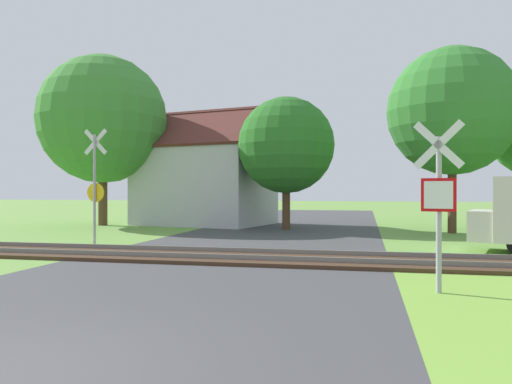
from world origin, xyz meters
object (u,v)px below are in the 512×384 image
object	(u,v)px
stop_sign_near	(439,197)
tree_right	(452,111)
house	(206,183)
tree_left	(103,120)
tree_center	(286,145)
crossing_sign_far	(95,182)

from	to	relation	value
stop_sign_near	tree_right	distance (m)	14.03
house	tree_left	bearing A→B (deg)	-146.85
house	tree_left	xyz separation A→B (m)	(-5.03, -1.95, 3.31)
tree_center	tree_right	distance (m)	7.40
tree_left	house	bearing A→B (deg)	21.18
tree_center	tree_left	bearing A→B (deg)	175.51
tree_left	stop_sign_near	bearing A→B (deg)	-44.32
crossing_sign_far	house	size ratio (longest dim) A/B	0.50
crossing_sign_far	tree_center	size ratio (longest dim) A/B	0.63
stop_sign_near	crossing_sign_far	bearing A→B (deg)	-16.74
tree_left	crossing_sign_far	bearing A→B (deg)	-61.97
stop_sign_near	tree_right	xyz separation A→B (m)	(2.37, 13.37, 3.51)
crossing_sign_far	house	distance (m)	10.64
house	tree_center	xyz separation A→B (m)	(4.85, -2.72, 1.69)
crossing_sign_far	tree_center	world-z (taller)	tree_center
house	tree_right	world-z (taller)	tree_right
stop_sign_near	tree_center	world-z (taller)	tree_center
stop_sign_near	house	xyz separation A→B (m)	(-9.76, 16.39, 0.52)
tree_right	house	bearing A→B (deg)	166.05
house	tree_center	size ratio (longest dim) A/B	1.25
house	stop_sign_near	bearing A→B (deg)	-47.26
crossing_sign_far	tree_left	bearing A→B (deg)	122.02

